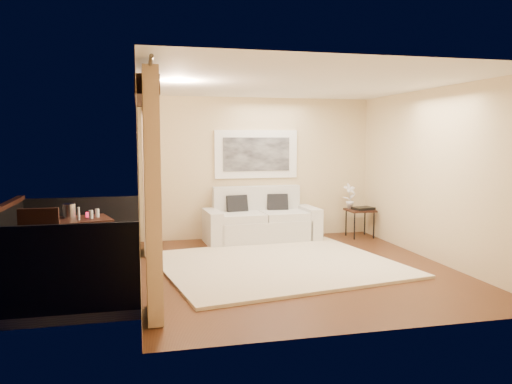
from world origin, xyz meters
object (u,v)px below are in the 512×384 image
object	(u,v)px
side_table	(360,212)
ice_bucket	(69,211)
bistro_table	(84,224)
orchid	(350,196)
balcony_chair_near	(38,247)
balcony_chair_far	(37,243)
sofa	(260,222)

from	to	relation	value
side_table	ice_bucket	distance (m)	5.39
bistro_table	ice_bucket	size ratio (longest dim) A/B	4.24
orchid	balcony_chair_near	size ratio (longest dim) A/B	0.46
bistro_table	ice_bucket	bearing A→B (deg)	160.02
balcony_chair_far	balcony_chair_near	bearing A→B (deg)	97.93
sofa	balcony_chair_near	world-z (taller)	balcony_chair_near
sofa	balcony_chair_near	distance (m)	4.34
sofa	balcony_chair_near	size ratio (longest dim) A/B	1.99
orchid	side_table	bearing A→B (deg)	-48.41
balcony_chair_far	bistro_table	bearing A→B (deg)	-150.93
side_table	orchid	xyz separation A→B (m)	(-0.15, 0.17, 0.31)
side_table	balcony_chair_near	world-z (taller)	balcony_chair_near
orchid	balcony_chair_far	distance (m)	5.78
orchid	balcony_chair_far	bearing A→B (deg)	-157.83
sofa	ice_bucket	xyz separation A→B (m)	(-3.17, -1.67, 0.55)
sofa	orchid	size ratio (longest dim) A/B	4.33
bistro_table	side_table	bearing A→B (deg)	18.46
bistro_table	ice_bucket	distance (m)	0.28
sofa	ice_bucket	distance (m)	3.62
balcony_chair_near	ice_bucket	distance (m)	1.08
side_table	balcony_chair_near	size ratio (longest dim) A/B	0.51
sofa	side_table	distance (m)	1.98
sofa	ice_bucket	world-z (taller)	same
side_table	bistro_table	world-z (taller)	bistro_table
side_table	sofa	bearing A→B (deg)	177.23
side_table	bistro_table	distance (m)	5.22
balcony_chair_near	ice_bucket	size ratio (longest dim) A/B	5.40
bistro_table	sofa	bearing A→B (deg)	30.45
orchid	balcony_chair_far	size ratio (longest dim) A/B	0.51
orchid	balcony_chair_near	bearing A→B (deg)	-152.12
bistro_table	ice_bucket	world-z (taller)	ice_bucket
sofa	side_table	bearing A→B (deg)	-5.87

